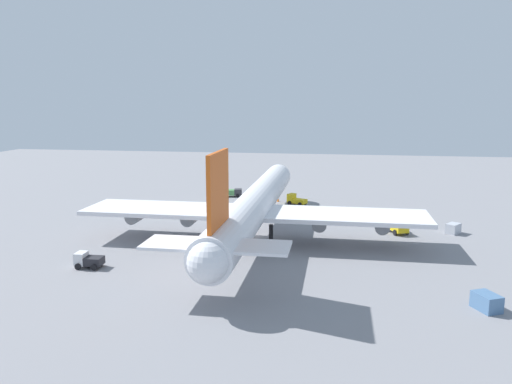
# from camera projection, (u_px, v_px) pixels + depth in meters

# --- Properties ---
(ground_plane) EXTENTS (283.63, 283.63, 0.00)m
(ground_plane) POSITION_uv_depth(u_px,v_px,m) (256.00, 237.00, 89.30)
(ground_plane) COLOR gray
(cargo_airplane) EXTENTS (70.91, 57.68, 17.76)m
(cargo_airplane) POSITION_uv_depth(u_px,v_px,m) (255.00, 205.00, 87.65)
(cargo_airplane) COLOR silver
(cargo_airplane) RESTS_ON ground_plane
(pushback_tractor) EXTENTS (3.20, 5.64, 1.94)m
(pushback_tractor) POSITION_uv_depth(u_px,v_px,m) (231.00, 192.00, 126.19)
(pushback_tractor) COLOR #333338
(pushback_tractor) RESTS_ON ground_plane
(maintenance_van) EXTENTS (3.84, 4.83, 2.49)m
(maintenance_van) POSITION_uv_depth(u_px,v_px,m) (296.00, 200.00, 116.16)
(maintenance_van) COLOR yellow
(maintenance_van) RESTS_ON ground_plane
(fuel_truck) EXTENTS (2.67, 3.92, 2.21)m
(fuel_truck) POSITION_uv_depth(u_px,v_px,m) (88.00, 260.00, 72.60)
(fuel_truck) COLOR silver
(fuel_truck) RESTS_ON ground_plane
(baggage_tug) EXTENTS (5.32, 4.01, 2.19)m
(baggage_tug) POSITION_uv_depth(u_px,v_px,m) (396.00, 226.00, 91.70)
(baggage_tug) COLOR silver
(baggage_tug) RESTS_ON ground_plane
(cargo_container_fore) EXTENTS (3.29, 3.09, 1.83)m
(cargo_container_fore) POSITION_uv_depth(u_px,v_px,m) (453.00, 228.00, 91.26)
(cargo_container_fore) COLOR #B7BCC6
(cargo_container_fore) RESTS_ON ground_plane
(cargo_container_aft) EXTENTS (3.74, 3.27, 1.95)m
(cargo_container_aft) POSITION_uv_depth(u_px,v_px,m) (487.00, 302.00, 57.89)
(cargo_container_aft) COLOR #4C729E
(cargo_container_aft) RESTS_ON ground_plane
(safety_cone_nose) EXTENTS (0.59, 0.59, 0.85)m
(safety_cone_nose) POSITION_uv_depth(u_px,v_px,m) (278.00, 200.00, 120.19)
(safety_cone_nose) COLOR orange
(safety_cone_nose) RESTS_ON ground_plane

